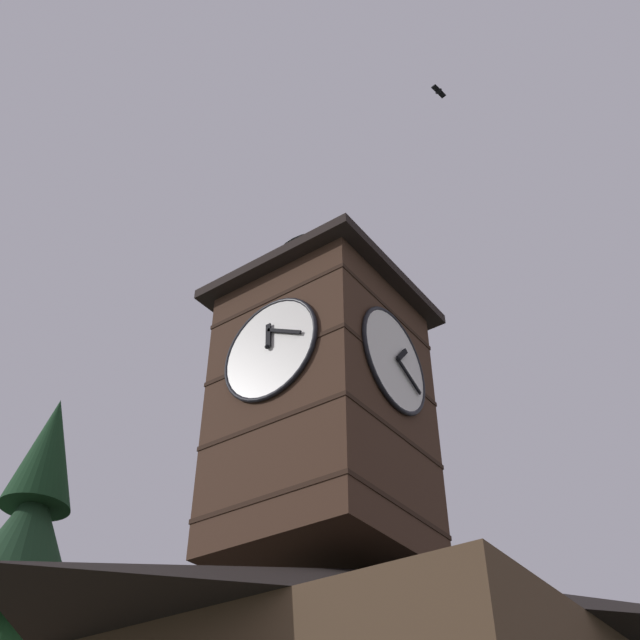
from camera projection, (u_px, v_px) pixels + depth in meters
clock_tower at (323, 396)px, 17.07m from camera, size 4.44×4.44×9.15m
flying_bird_low at (439, 91)px, 20.42m from camera, size 0.50×0.22×0.11m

